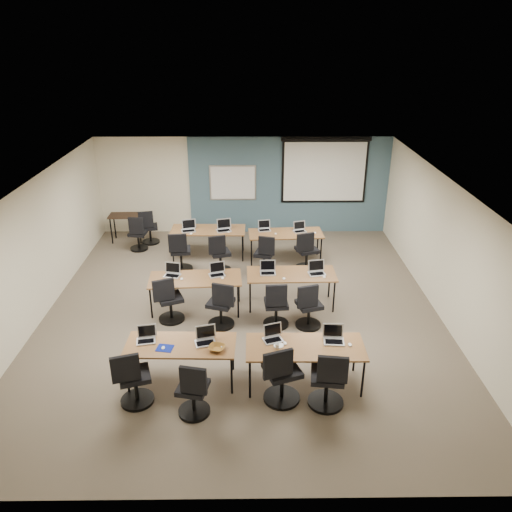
{
  "coord_description": "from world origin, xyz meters",
  "views": [
    {
      "loc": [
        0.19,
        -8.87,
        5.3
      ],
      "look_at": [
        0.29,
        0.4,
        1.07
      ],
      "focal_mm": 35.0,
      "sensor_mm": 36.0,
      "label": 1
    }
  ],
  "objects_px": {
    "task_chair_3": "(328,383)",
    "task_chair_9": "(220,256)",
    "task_chair_2": "(281,378)",
    "laptop_6": "(268,270)",
    "laptop_1": "(205,338)",
    "task_chair_5": "(221,308)",
    "spare_chair_b": "(138,236)",
    "laptop_3": "(334,337)",
    "task_chair_7": "(308,309)",
    "task_chair_11": "(306,254)",
    "laptop_4": "(172,272)",
    "task_chair_10": "(265,257)",
    "task_chair_1": "(193,394)",
    "utility_table": "(126,218)",
    "laptop_5": "(217,272)",
    "spare_chair_a": "(149,230)",
    "training_table_mid_left": "(195,280)",
    "laptop_8": "(189,228)",
    "training_table_front_left": "(181,347)",
    "task_chair_0": "(133,382)",
    "training_table_front_right": "(305,349)",
    "laptop_2": "(273,336)",
    "training_table_back_right": "(286,235)",
    "laptop_7": "(317,270)",
    "projector_screen": "(325,167)",
    "laptop_9": "(224,228)",
    "laptop_11": "(300,229)",
    "laptop_10": "(264,228)",
    "task_chair_6": "(276,308)",
    "whiteboard": "(233,183)",
    "task_chair_8": "(180,255)",
    "training_table_back_left": "(208,231)",
    "training_table_mid_right": "(291,275)",
    "task_chair_4": "(169,303)",
    "laptop_0": "(146,337)"
  },
  "relations": [
    {
      "from": "task_chair_3",
      "to": "task_chair_9",
      "type": "xyz_separation_m",
      "value": [
        -1.9,
        4.7,
        -0.03
      ]
    },
    {
      "from": "laptop_7",
      "to": "task_chair_5",
      "type": "bearing_deg",
      "value": -165.77
    },
    {
      "from": "training_table_front_left",
      "to": "spare_chair_a",
      "type": "relative_size",
      "value": 1.83
    },
    {
      "from": "laptop_2",
      "to": "laptop_11",
      "type": "relative_size",
      "value": 1.01
    },
    {
      "from": "task_chair_1",
      "to": "task_chair_11",
      "type": "bearing_deg",
      "value": 78.34
    },
    {
      "from": "laptop_8",
      "to": "utility_table",
      "type": "distance_m",
      "value": 2.13
    },
    {
      "from": "training_table_front_left",
      "to": "spare_chair_a",
      "type": "xyz_separation_m",
      "value": [
        -1.6,
        5.84,
        -0.29
      ]
    },
    {
      "from": "laptop_5",
      "to": "task_chair_7",
      "type": "height_order",
      "value": "task_chair_7"
    },
    {
      "from": "laptop_6",
      "to": "laptop_1",
      "type": "bearing_deg",
      "value": -115.09
    },
    {
      "from": "laptop_11",
      "to": "task_chair_11",
      "type": "distance_m",
      "value": 0.79
    },
    {
      "from": "training_table_mid_right",
      "to": "laptop_11",
      "type": "distance_m",
      "value": 2.39
    },
    {
      "from": "task_chair_4",
      "to": "laptop_8",
      "type": "height_order",
      "value": "task_chair_4"
    },
    {
      "from": "task_chair_6",
      "to": "laptop_8",
      "type": "xyz_separation_m",
      "value": [
        -2.03,
        3.27,
        0.39
      ]
    },
    {
      "from": "task_chair_2",
      "to": "task_chair_3",
      "type": "bearing_deg",
      "value": -29.27
    },
    {
      "from": "laptop_0",
      "to": "task_chair_7",
      "type": "xyz_separation_m",
      "value": [
        2.79,
        1.49,
        -0.38
      ]
    },
    {
      "from": "training_table_back_left",
      "to": "task_chair_10",
      "type": "relative_size",
      "value": 1.93
    },
    {
      "from": "training_table_back_right",
      "to": "laptop_2",
      "type": "xyz_separation_m",
      "value": [
        -0.51,
        -4.61,
        0.1
      ]
    },
    {
      "from": "laptop_4",
      "to": "laptop_5",
      "type": "xyz_separation_m",
      "value": [
        0.91,
        0.02,
        -0.0
      ]
    },
    {
      "from": "training_table_back_right",
      "to": "task_chair_1",
      "type": "distance_m",
      "value": 5.8
    },
    {
      "from": "projector_screen",
      "to": "laptop_9",
      "type": "relative_size",
      "value": 6.75
    },
    {
      "from": "laptop_2",
      "to": "training_table_front_right",
      "type": "bearing_deg",
      "value": -41.97
    },
    {
      "from": "laptop_11",
      "to": "laptop_4",
      "type": "bearing_deg",
      "value": -156.83
    },
    {
      "from": "laptop_1",
      "to": "task_chair_2",
      "type": "relative_size",
      "value": 0.31
    },
    {
      "from": "task_chair_3",
      "to": "task_chair_11",
      "type": "relative_size",
      "value": 1.02
    },
    {
      "from": "training_table_back_right",
      "to": "laptop_1",
      "type": "bearing_deg",
      "value": -112.01
    },
    {
      "from": "laptop_10",
      "to": "laptop_5",
      "type": "bearing_deg",
      "value": -122.86
    },
    {
      "from": "laptop_1",
      "to": "laptop_3",
      "type": "height_order",
      "value": "laptop_3"
    },
    {
      "from": "task_chair_9",
      "to": "spare_chair_b",
      "type": "bearing_deg",
      "value": 132.66
    },
    {
      "from": "training_table_front_left",
      "to": "task_chair_4",
      "type": "height_order",
      "value": "task_chair_4"
    },
    {
      "from": "task_chair_5",
      "to": "spare_chair_b",
      "type": "bearing_deg",
      "value": 140.18
    },
    {
      "from": "laptop_5",
      "to": "task_chair_7",
      "type": "xyz_separation_m",
      "value": [
        1.79,
        -0.86,
        -0.39
      ]
    },
    {
      "from": "task_chair_9",
      "to": "utility_table",
      "type": "height_order",
      "value": "task_chair_9"
    },
    {
      "from": "task_chair_1",
      "to": "spare_chair_a",
      "type": "bearing_deg",
      "value": 117.86
    },
    {
      "from": "task_chair_2",
      "to": "utility_table",
      "type": "distance_m",
      "value": 7.57
    },
    {
      "from": "training_table_mid_left",
      "to": "laptop_3",
      "type": "relative_size",
      "value": 5.66
    },
    {
      "from": "task_chair_7",
      "to": "task_chair_11",
      "type": "bearing_deg",
      "value": 68.29
    },
    {
      "from": "whiteboard",
      "to": "training_table_mid_left",
      "type": "distance_m",
      "value": 4.44
    },
    {
      "from": "task_chair_10",
      "to": "laptop_6",
      "type": "bearing_deg",
      "value": -73.74
    },
    {
      "from": "training_table_front_left",
      "to": "task_chair_0",
      "type": "relative_size",
      "value": 1.76
    },
    {
      "from": "training_table_back_right",
      "to": "laptop_3",
      "type": "distance_m",
      "value": 4.68
    },
    {
      "from": "task_chair_0",
      "to": "task_chair_6",
      "type": "xyz_separation_m",
      "value": [
        2.28,
        2.19,
        -0.01
      ]
    },
    {
      "from": "laptop_5",
      "to": "spare_chair_a",
      "type": "relative_size",
      "value": 0.33
    },
    {
      "from": "laptop_8",
      "to": "laptop_5",
      "type": "bearing_deg",
      "value": -84.04
    },
    {
      "from": "training_table_front_right",
      "to": "laptop_2",
      "type": "height_order",
      "value": "laptop_2"
    },
    {
      "from": "training_table_front_right",
      "to": "task_chair_6",
      "type": "relative_size",
      "value": 1.91
    },
    {
      "from": "training_table_back_right",
      "to": "task_chair_0",
      "type": "height_order",
      "value": "task_chair_0"
    },
    {
      "from": "task_chair_8",
      "to": "task_chair_11",
      "type": "bearing_deg",
      "value": -6.65
    },
    {
      "from": "task_chair_1",
      "to": "task_chair_5",
      "type": "xyz_separation_m",
      "value": [
        0.29,
        2.45,
        0.01
      ]
    },
    {
      "from": "laptop_4",
      "to": "task_chair_10",
      "type": "xyz_separation_m",
      "value": [
        1.93,
        1.61,
        -0.4
      ]
    },
    {
      "from": "projector_screen",
      "to": "utility_table",
      "type": "distance_m",
      "value": 5.55
    }
  ]
}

